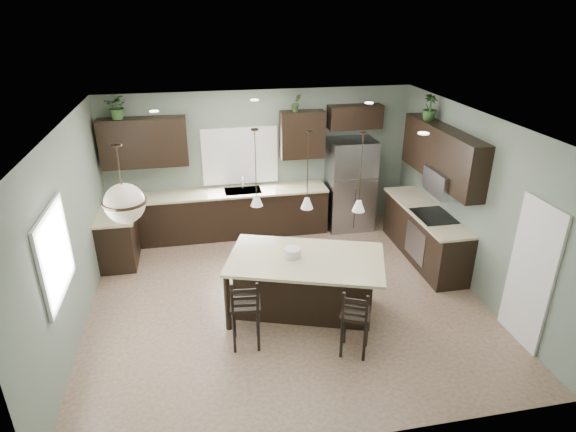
{
  "coord_description": "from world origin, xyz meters",
  "views": [
    {
      "loc": [
        -1.2,
        -6.29,
        4.31
      ],
      "look_at": [
        0.1,
        0.4,
        1.25
      ],
      "focal_mm": 30.0,
      "sensor_mm": 36.0,
      "label": 1
    }
  ],
  "objects_px": {
    "bar_stool_left": "(245,311)",
    "plant_back_left": "(117,106)",
    "refrigerator": "(350,184)",
    "serving_dish": "(292,253)",
    "bar_stool_right": "(355,320)",
    "kitchen_island": "(305,285)"
  },
  "relations": [
    {
      "from": "serving_dish",
      "to": "bar_stool_left",
      "type": "height_order",
      "value": "bar_stool_left"
    },
    {
      "from": "bar_stool_left",
      "to": "plant_back_left",
      "type": "distance_m",
      "value": 4.46
    },
    {
      "from": "bar_stool_left",
      "to": "bar_stool_right",
      "type": "height_order",
      "value": "bar_stool_left"
    },
    {
      "from": "refrigerator",
      "to": "serving_dish",
      "type": "distance_m",
      "value": 3.24
    },
    {
      "from": "kitchen_island",
      "to": "serving_dish",
      "type": "xyz_separation_m",
      "value": [
        -0.19,
        0.06,
        0.53
      ]
    },
    {
      "from": "serving_dish",
      "to": "plant_back_left",
      "type": "distance_m",
      "value": 4.17
    },
    {
      "from": "refrigerator",
      "to": "bar_stool_left",
      "type": "relative_size",
      "value": 1.72
    },
    {
      "from": "refrigerator",
      "to": "bar_stool_left",
      "type": "height_order",
      "value": "refrigerator"
    },
    {
      "from": "serving_dish",
      "to": "bar_stool_left",
      "type": "bearing_deg",
      "value": -139.79
    },
    {
      "from": "refrigerator",
      "to": "plant_back_left",
      "type": "distance_m",
      "value": 4.6
    },
    {
      "from": "kitchen_island",
      "to": "serving_dish",
      "type": "relative_size",
      "value": 9.25
    },
    {
      "from": "serving_dish",
      "to": "bar_stool_right",
      "type": "height_order",
      "value": "serving_dish"
    },
    {
      "from": "serving_dish",
      "to": "bar_stool_left",
      "type": "distance_m",
      "value": 1.1
    },
    {
      "from": "refrigerator",
      "to": "serving_dish",
      "type": "height_order",
      "value": "refrigerator"
    },
    {
      "from": "kitchen_island",
      "to": "refrigerator",
      "type": "bearing_deg",
      "value": 79.73
    },
    {
      "from": "kitchen_island",
      "to": "serving_dish",
      "type": "height_order",
      "value": "serving_dish"
    },
    {
      "from": "refrigerator",
      "to": "kitchen_island",
      "type": "bearing_deg",
      "value": -119.0
    },
    {
      "from": "plant_back_left",
      "to": "bar_stool_right",
      "type": "bearing_deg",
      "value": -51.34
    },
    {
      "from": "refrigerator",
      "to": "plant_back_left",
      "type": "height_order",
      "value": "plant_back_left"
    },
    {
      "from": "bar_stool_left",
      "to": "bar_stool_right",
      "type": "relative_size",
      "value": 1.06
    },
    {
      "from": "bar_stool_left",
      "to": "plant_back_left",
      "type": "bearing_deg",
      "value": 122.14
    },
    {
      "from": "plant_back_left",
      "to": "refrigerator",
      "type": "bearing_deg",
      "value": -1.95
    }
  ]
}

